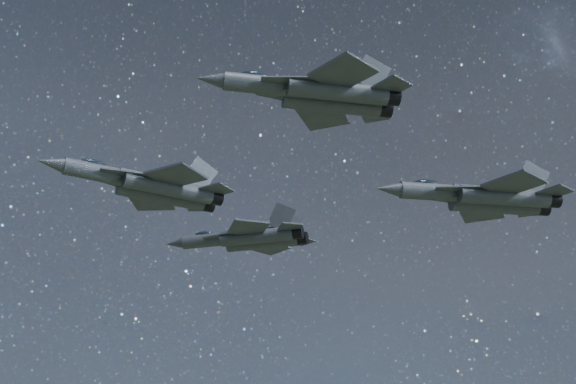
{
  "coord_description": "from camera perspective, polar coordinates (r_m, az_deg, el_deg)",
  "views": [
    {
      "loc": [
        -4.41,
        -61.73,
        128.09
      ],
      "look_at": [
        0.43,
        -0.88,
        154.51
      ],
      "focal_mm": 42.0,
      "sensor_mm": 36.0,
      "label": 1
    }
  ],
  "objects": [
    {
      "name": "jet_lead",
      "position": [
        70.48,
        -11.53,
        0.51
      ],
      "size": [
        19.24,
        12.6,
        4.96
      ],
      "rotation": [
        0.0,
        0.0,
        0.43
      ],
      "color": "#31373D"
    },
    {
      "name": "jet_left",
      "position": [
        78.87,
        -3.39,
        -3.93
      ],
      "size": [
        18.09,
        12.03,
        4.6
      ],
      "rotation": [
        0.0,
        0.0,
        -0.36
      ],
      "color": "#31373D"
    },
    {
      "name": "jet_right",
      "position": [
        50.49,
        2.59,
        8.37
      ],
      "size": [
        15.79,
        11.04,
        3.98
      ],
      "rotation": [
        0.0,
        0.0,
        0.11
      ],
      "color": "#31373D"
    },
    {
      "name": "jet_slot",
      "position": [
        73.02,
        16.28,
        -0.44
      ],
      "size": [
        20.21,
        14.24,
        5.11
      ],
      "rotation": [
        0.0,
        0.0,
        0.07
      ],
      "color": "#31373D"
    }
  ]
}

